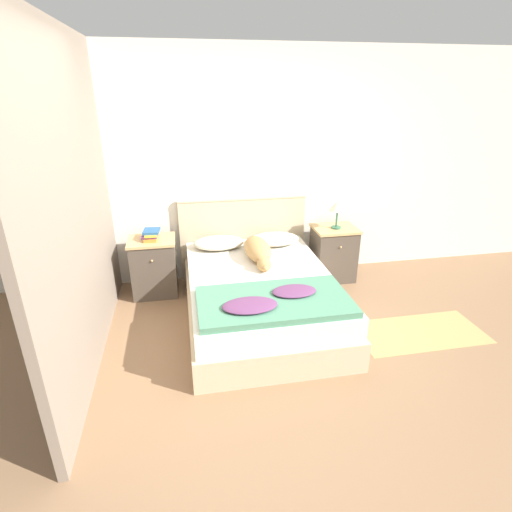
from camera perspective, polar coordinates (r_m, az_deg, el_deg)
name	(u,v)px	position (r m, az deg, el deg)	size (l,w,h in m)	color
ground_plane	(275,392)	(3.18, 2.67, -18.80)	(16.00, 16.00, 0.00)	#896647
wall_back	(233,169)	(4.55, -3.30, 12.26)	(9.00, 0.06, 2.55)	silver
wall_side_left	(82,200)	(3.55, -23.58, 7.33)	(0.06, 3.10, 2.55)	gray
bed	(260,297)	(3.90, 0.54, -5.81)	(1.39, 1.96, 0.49)	#C6B28E
headboard	(243,236)	(4.69, -1.84, 2.94)	(1.47, 0.06, 0.98)	#C6B28E
nightstand_left	(154,267)	(4.48, -14.33, -1.46)	(0.49, 0.42, 0.64)	#4C4238
nightstand_right	(333,253)	(4.78, 10.97, 0.41)	(0.49, 0.42, 0.64)	#4C4238
pillow_left	(219,243)	(4.40, -5.36, 1.91)	(0.55, 0.38, 0.11)	beige
pillow_right	(274,239)	(4.50, 2.65, 2.45)	(0.55, 0.38, 0.11)	beige
quilt	(273,301)	(3.25, 2.46, -6.47)	(1.24, 0.67, 0.10)	#4C8466
dog	(258,250)	(4.08, 0.31, 0.81)	(0.26, 0.81, 0.20)	tan
book_stack	(151,235)	(4.35, -14.76, 2.96)	(0.19, 0.24, 0.10)	orange
table_lamp	(338,207)	(4.57, 11.60, 6.90)	(0.19, 0.19, 0.33)	#336B4C
rug	(419,332)	(4.10, 22.30, -10.03)	(1.19, 0.58, 0.00)	tan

